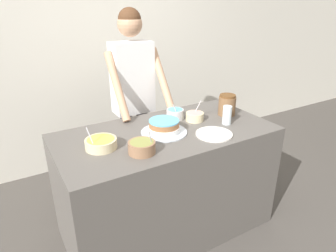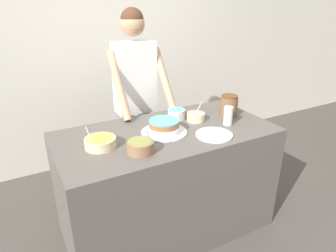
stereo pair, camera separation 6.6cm
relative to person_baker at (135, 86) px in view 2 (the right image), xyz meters
The scene contains 11 objects.
wall_back 0.84m from the person_baker, 91.63° to the left, with size 10.00×0.05×2.60m.
counter 0.90m from the person_baker, 92.08° to the right, with size 1.63×0.82×0.89m.
person_baker is the anchor object (origin of this frame).
cake 0.67m from the person_baker, 94.60° to the right, with size 0.34×0.34×0.10m.
frosting_bowl_pink 0.65m from the person_baker, 63.51° to the right, with size 0.14×0.14×0.16m.
frosting_bowl_olive 0.92m from the person_baker, 111.18° to the right, with size 0.18×0.18×0.18m.
frosting_bowl_blue 0.50m from the person_baker, 69.47° to the right, with size 0.14×0.14×0.14m.
frosting_bowl_yellow 0.86m from the person_baker, 129.18° to the right, with size 0.21×0.21×0.17m.
drinking_glass 0.89m from the person_baker, 58.53° to the right, with size 0.07×0.07×0.15m.
ceramic_plate 0.92m from the person_baker, 74.34° to the right, with size 0.27×0.27×0.01m.
stoneware_jar 0.84m from the person_baker, 45.03° to the right, with size 0.14×0.14×0.18m.
Camera 2 is at (-0.96, -1.39, 1.80)m, focal length 32.00 mm.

